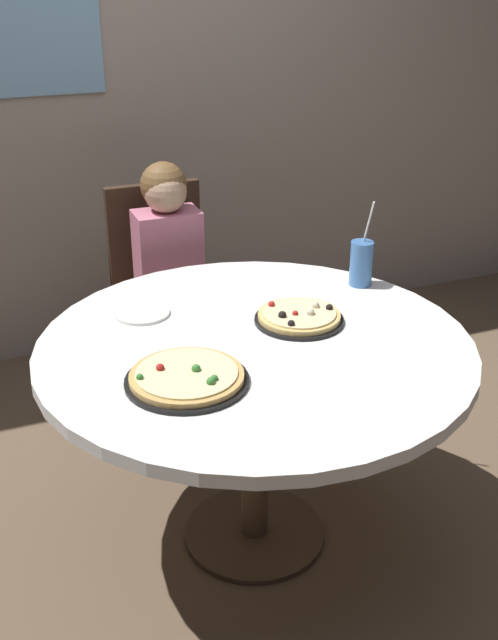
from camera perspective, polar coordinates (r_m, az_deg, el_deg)
The scene contains 9 objects.
ground_plane at distance 2.75m, azimuth 0.41°, elevation -15.61°, with size 8.00×8.00×0.00m, color brown.
wall_with_window at distance 3.69m, azimuth -10.26°, elevation 19.65°, with size 5.20×0.14×2.90m.
dining_table at distance 2.37m, azimuth 0.46°, elevation -3.46°, with size 1.33×1.33×0.75m.
chair_wooden at distance 3.30m, azimuth -6.40°, elevation 2.59°, with size 0.41×0.41×0.95m.
diner_child at distance 3.16m, azimuth -5.46°, elevation 0.62°, with size 0.26×0.41×1.08m.
pizza_veggie at distance 2.45m, azimuth 3.75°, elevation 0.23°, with size 0.29×0.29×0.05m.
pizza_cheese at distance 2.11m, azimuth -4.64°, elevation -4.28°, with size 0.34×0.34×0.05m.
soda_cup at distance 2.72m, azimuth 8.33°, elevation 4.20°, with size 0.08×0.08×0.31m.
plate_small at distance 2.52m, azimuth -7.94°, elevation 0.53°, with size 0.18×0.18×0.01m, color white.
Camera 1 is at (-0.80, -1.91, 1.82)m, focal length 43.13 mm.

